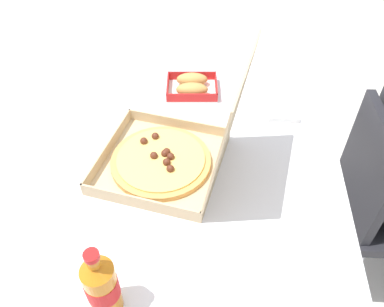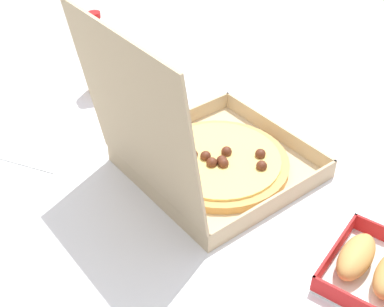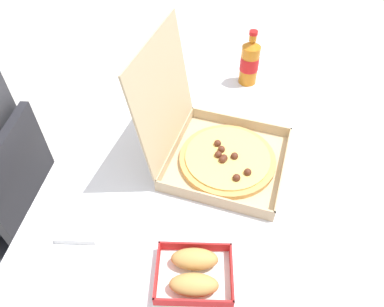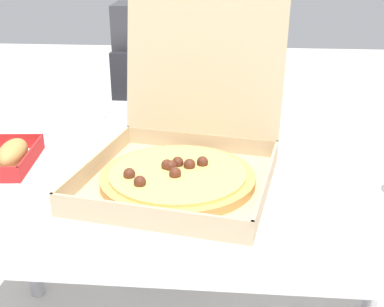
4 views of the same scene
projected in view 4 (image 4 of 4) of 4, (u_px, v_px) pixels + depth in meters
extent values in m
cube|color=white|center=(190.00, 164.00, 1.12)|extent=(1.29, 0.85, 0.03)
cylinder|color=#B7B7BC|center=(26.00, 211.00, 1.63)|extent=(0.05, 0.05, 0.67)
cylinder|color=#B7B7BC|center=(383.00, 226.00, 1.54)|extent=(0.05, 0.05, 0.67)
cube|color=#232328|center=(172.00, 147.00, 1.89)|extent=(0.42, 0.42, 0.04)
cube|color=#232328|center=(167.00, 110.00, 1.64)|extent=(0.36, 0.05, 0.38)
cylinder|color=#B2B2B7|center=(214.00, 178.00, 2.13)|extent=(0.03, 0.03, 0.43)
cylinder|color=#B2B2B7|center=(136.00, 177.00, 2.14)|extent=(0.03, 0.03, 0.43)
cylinder|color=#B2B2B7|center=(215.00, 218.00, 1.82)|extent=(0.03, 0.03, 0.43)
cylinder|color=#B2B2B7|center=(124.00, 217.00, 1.83)|extent=(0.03, 0.03, 0.43)
cylinder|color=#333847|center=(196.00, 178.00, 2.11)|extent=(0.09, 0.09, 0.45)
cylinder|color=#333847|center=(154.00, 177.00, 2.11)|extent=(0.09, 0.09, 0.45)
cube|color=#333847|center=(196.00, 121.00, 1.96)|extent=(0.13, 0.31, 0.10)
cube|color=#333847|center=(151.00, 121.00, 1.96)|extent=(0.13, 0.31, 0.10)
cube|color=#38383D|center=(169.00, 66.00, 1.71)|extent=(0.37, 0.20, 0.42)
cube|color=tan|center=(178.00, 184.00, 0.99)|extent=(0.42, 0.42, 0.01)
cube|color=tan|center=(147.00, 217.00, 0.82)|extent=(0.35, 0.07, 0.04)
cube|color=tan|center=(96.00, 164.00, 1.02)|extent=(0.07, 0.35, 0.04)
cube|color=tan|center=(266.00, 184.00, 0.94)|extent=(0.07, 0.35, 0.04)
cube|color=tan|center=(200.00, 142.00, 1.14)|extent=(0.35, 0.07, 0.04)
cube|color=tan|center=(204.00, 54.00, 1.09)|extent=(0.36, 0.13, 0.36)
cylinder|color=tan|center=(178.00, 178.00, 0.98)|extent=(0.31, 0.31, 0.02)
cylinder|color=#EAC666|center=(178.00, 173.00, 0.98)|extent=(0.27, 0.27, 0.01)
sphere|color=#562819|center=(178.00, 162.00, 1.00)|extent=(0.02, 0.02, 0.02)
sphere|color=#562819|center=(167.00, 165.00, 0.99)|extent=(0.02, 0.02, 0.02)
sphere|color=#562819|center=(171.00, 166.00, 0.99)|extent=(0.02, 0.02, 0.02)
sphere|color=#562819|center=(129.00, 174.00, 0.95)|extent=(0.02, 0.02, 0.02)
sphere|color=#562819|center=(175.00, 173.00, 0.96)|extent=(0.02, 0.02, 0.02)
sphere|color=#562819|center=(190.00, 164.00, 0.99)|extent=(0.02, 0.02, 0.02)
sphere|color=#562819|center=(140.00, 182.00, 0.92)|extent=(0.02, 0.02, 0.02)
sphere|color=#562819|center=(203.00, 162.00, 1.00)|extent=(0.02, 0.02, 0.02)
cube|color=red|center=(12.00, 141.00, 1.15)|extent=(0.15, 0.02, 0.03)
cube|color=red|center=(32.00, 157.00, 1.06)|extent=(0.02, 0.19, 0.03)
ellipsoid|color=tan|center=(13.00, 153.00, 1.06)|extent=(0.07, 0.13, 0.05)
cube|color=white|center=(349.00, 148.00, 1.17)|extent=(0.25, 0.21, 0.00)
cube|color=white|center=(88.00, 115.00, 1.37)|extent=(0.12, 0.12, 0.02)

